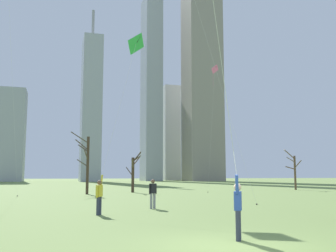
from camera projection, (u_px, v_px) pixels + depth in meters
ground_plane at (231, 246)px, 10.35m from camera, size 400.00×400.00×0.00m
kite_flyer_foreground_left_green at (112, 143)px, 20.45m from camera, size 3.72×6.68×11.30m
kite_flyer_midfield_center_blue at (228, 128)px, 10.90m from camera, size 3.82×3.65×14.99m
bystander_watching_nearby at (153, 192)px, 21.79m from camera, size 0.48×0.31×1.62m
distant_kite_drifting_left_pink at (214, 77)px, 46.08m from camera, size 2.58×2.49×14.89m
bare_tree_left_of_center at (133, 172)px, 42.24m from camera, size 1.54×3.06×4.35m
bare_tree_rightmost at (294, 170)px, 49.69m from camera, size 1.94×2.29×5.08m
bare_tree_far_right_edge at (87, 163)px, 38.36m from camera, size 1.88×1.85×6.06m
skyline_mid_tower_right at (151, 87)px, 128.70m from camera, size 5.41×9.55×70.55m
skyline_slender_spire at (91, 108)px, 114.44m from camera, size 5.53×10.09×51.34m
skyline_short_annex at (12, 135)px, 113.83m from camera, size 7.15×9.03×26.82m
skyline_mid_tower_left at (170, 133)px, 140.88m from camera, size 5.70×8.19×33.73m
skyline_tall_tower at (202, 76)px, 125.00m from camera, size 10.70×10.35×66.60m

